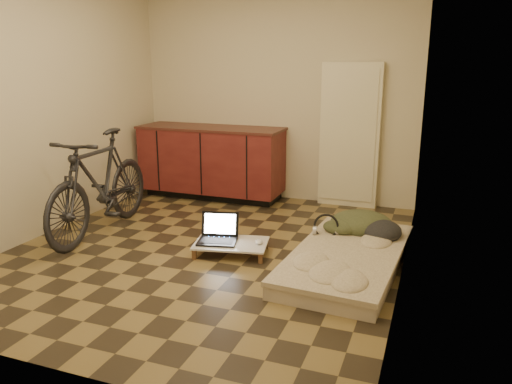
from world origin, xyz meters
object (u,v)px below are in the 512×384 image
(lap_desk, at_px, (231,244))
(laptop, at_px, (218,235))
(bicycle, at_px, (99,179))
(futon, at_px, (348,258))

(lap_desk, height_order, laptop, laptop)
(lap_desk, bearing_deg, laptop, 166.48)
(bicycle, relative_size, lap_desk, 2.44)
(bicycle, height_order, laptop, bicycle)
(bicycle, distance_m, futon, 2.55)
(laptop, bearing_deg, lap_desk, -15.41)
(futon, bearing_deg, laptop, -172.77)
(bicycle, xyz_separation_m, laptop, (1.32, -0.05, -0.41))
(bicycle, height_order, lap_desk, bicycle)
(futon, bearing_deg, bicycle, -175.72)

